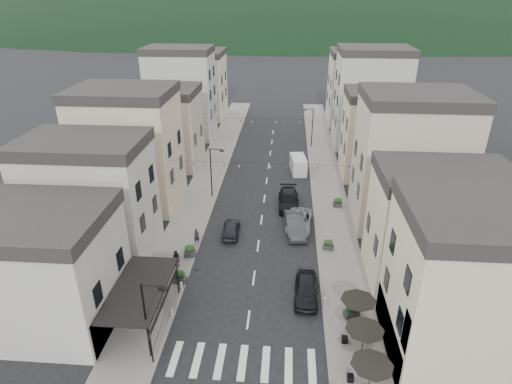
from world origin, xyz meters
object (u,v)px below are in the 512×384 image
at_px(parked_car_a, 306,290).
at_px(delivery_van, 298,164).
at_px(parked_car_d, 289,200).
at_px(parked_car_b, 295,225).
at_px(parked_car_c, 299,221).
at_px(pedestrian_a, 197,236).
at_px(parked_car_e, 231,228).
at_px(pedestrian_b, 177,259).

distance_m(parked_car_a, delivery_van, 25.55).
bearing_deg(parked_car_d, parked_car_b, -84.88).
height_order(parked_car_c, pedestrian_a, pedestrian_a).
distance_m(parked_car_d, parked_car_e, 8.50).
bearing_deg(delivery_van, parked_car_d, -103.22).
distance_m(parked_car_c, delivery_van, 14.62).
bearing_deg(delivery_van, parked_car_a, -95.89).
bearing_deg(pedestrian_b, parked_car_a, -16.70).
distance_m(parked_car_e, pedestrian_b, 7.05).
relative_size(parked_car_d, delivery_van, 1.18).
bearing_deg(parked_car_a, parked_car_c, 94.32).
relative_size(parked_car_a, parked_car_b, 0.89).
xyz_separation_m(parked_car_b, parked_car_d, (-0.68, 5.46, -0.05)).
height_order(delivery_van, pedestrian_b, delivery_van).
relative_size(parked_car_b, delivery_van, 1.10).
relative_size(parked_car_b, parked_car_c, 0.99).
bearing_deg(pedestrian_a, delivery_van, 42.88).
xyz_separation_m(parked_car_a, parked_car_b, (-0.82, 9.96, 0.07)).
height_order(delivery_van, pedestrian_a, delivery_van).
xyz_separation_m(parked_car_a, delivery_van, (-0.34, 25.55, 0.28)).
distance_m(parked_car_a, pedestrian_a, 12.28).
bearing_deg(parked_car_e, parked_car_b, -173.62).
bearing_deg(pedestrian_a, parked_car_c, 2.82).
xyz_separation_m(parked_car_c, parked_car_d, (-1.11, 4.48, 0.08)).
distance_m(parked_car_a, parked_car_e, 11.49).
relative_size(parked_car_a, pedestrian_b, 2.94).
xyz_separation_m(parked_car_b, pedestrian_b, (-10.29, -6.73, 0.05)).
bearing_deg(parked_car_d, parked_car_c, -78.06).
bearing_deg(parked_car_a, delivery_van, 93.02).
xyz_separation_m(parked_car_d, delivery_van, (1.17, 10.13, 0.26)).
height_order(parked_car_e, pedestrian_a, pedestrian_a).
relative_size(parked_car_b, pedestrian_b, 3.31).
bearing_deg(parked_car_a, pedestrian_a, 147.65).
xyz_separation_m(delivery_van, pedestrian_b, (-10.77, -22.32, -0.16)).
relative_size(parked_car_c, pedestrian_b, 3.33).
bearing_deg(parked_car_e, parked_car_d, -133.25).
bearing_deg(parked_car_e, delivery_van, -114.30).
relative_size(parked_car_e, pedestrian_a, 2.67).
xyz_separation_m(parked_car_d, pedestrian_b, (-9.60, -12.19, 0.10)).
bearing_deg(parked_car_b, parked_car_a, -92.14).
relative_size(parked_car_e, delivery_van, 0.86).
xyz_separation_m(parked_car_b, delivery_van, (0.48, 15.59, 0.21)).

